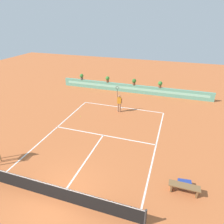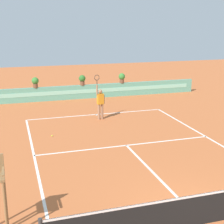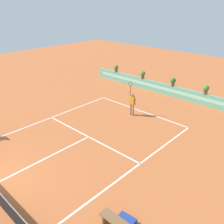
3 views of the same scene
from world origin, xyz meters
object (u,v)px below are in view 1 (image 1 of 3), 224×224
at_px(potted_plant_far_left, 82,76).
at_px(potted_plant_centre, 134,81).
at_px(potted_plant_right, 160,84).
at_px(tennis_ball_near_baseline, 81,117).
at_px(bench_courtside, 184,187).
at_px(potted_plant_left, 108,79).
at_px(tennis_player, 119,102).
at_px(gear_bag, 184,184).

bearing_deg(potted_plant_far_left, potted_plant_centre, 0.00).
xyz_separation_m(potted_plant_centre, potted_plant_far_left, (-6.80, 0.00, 0.00)).
height_order(potted_plant_centre, potted_plant_right, same).
height_order(potted_plant_far_left, potted_plant_right, same).
relative_size(tennis_ball_near_baseline, potted_plant_right, 0.09).
distance_m(potted_plant_far_left, potted_plant_right, 9.81).
xyz_separation_m(bench_courtside, potted_plant_left, (-9.20, 13.91, 1.04)).
bearing_deg(potted_plant_far_left, tennis_player, -39.96).
xyz_separation_m(tennis_ball_near_baseline, potted_plant_far_left, (-3.59, 7.74, 1.38)).
distance_m(gear_bag, tennis_player, 9.99).
relative_size(bench_courtside, potted_plant_left, 2.21).
distance_m(potted_plant_right, potted_plant_left, 6.32).
distance_m(bench_courtside, potted_plant_right, 14.24).
bearing_deg(tennis_player, tennis_ball_near_baseline, -144.48).
bearing_deg(tennis_ball_near_baseline, bench_courtside, -34.15).
height_order(tennis_player, potted_plant_centre, tennis_player).
relative_size(bench_courtside, potted_plant_far_left, 2.21).
xyz_separation_m(potted_plant_far_left, potted_plant_left, (3.49, 0.00, 0.00)).
bearing_deg(tennis_player, potted_plant_left, 119.51).
height_order(tennis_player, potted_plant_far_left, tennis_player).
distance_m(tennis_ball_near_baseline, potted_plant_centre, 8.49).
height_order(gear_bag, tennis_player, tennis_player).
xyz_separation_m(bench_courtside, tennis_player, (-6.05, 8.35, 0.67)).
bearing_deg(tennis_player, potted_plant_centre, 88.31).
distance_m(gear_bag, tennis_ball_near_baseline, 10.77).
bearing_deg(potted_plant_far_left, bench_courtside, -47.63).
xyz_separation_m(potted_plant_centre, potted_plant_right, (3.01, 0.00, 0.00)).
height_order(gear_bag, potted_plant_right, potted_plant_right).
relative_size(potted_plant_far_left, potted_plant_right, 1.00).
relative_size(gear_bag, potted_plant_far_left, 0.97).
bearing_deg(potted_plant_right, potted_plant_far_left, 180.00).
height_order(gear_bag, tennis_ball_near_baseline, gear_bag).
bearing_deg(potted_plant_left, gear_bag, -55.51).
distance_m(tennis_ball_near_baseline, potted_plant_far_left, 8.64).
xyz_separation_m(tennis_player, potted_plant_left, (-3.15, 5.56, 0.36)).
xyz_separation_m(gear_bag, tennis_ball_near_baseline, (-9.13, 5.70, -0.15)).
xyz_separation_m(bench_courtside, tennis_ball_near_baseline, (-9.10, 6.17, -0.34)).
bearing_deg(potted_plant_centre, tennis_player, -91.69).
bearing_deg(potted_plant_centre, potted_plant_left, 180.00).
height_order(bench_courtside, potted_plant_centre, potted_plant_centre).
height_order(bench_courtside, tennis_ball_near_baseline, bench_courtside).
bearing_deg(tennis_player, gear_bag, -52.32).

